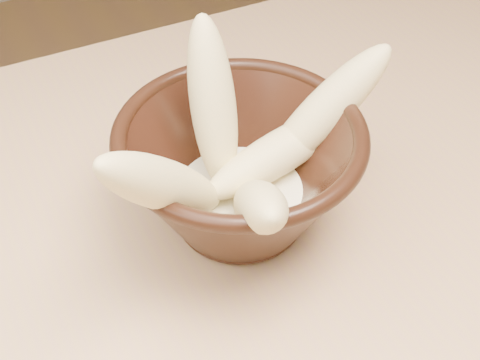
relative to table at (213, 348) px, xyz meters
name	(u,v)px	position (x,y,z in m)	size (l,w,h in m)	color
table	(213,348)	(0.00, 0.00, 0.00)	(1.20, 0.80, 0.75)	tan
bowl	(240,172)	(0.06, 0.06, 0.14)	(0.20, 0.20, 0.11)	black
milk_puddle	(240,195)	(0.06, 0.06, 0.12)	(0.11, 0.11, 0.02)	#F9F2C9
banana_upright	(213,105)	(0.05, 0.10, 0.19)	(0.04, 0.04, 0.15)	#FADF94
banana_left	(166,186)	(-0.02, 0.03, 0.19)	(0.04, 0.04, 0.18)	#FADF94
banana_right	(324,112)	(0.14, 0.07, 0.17)	(0.04, 0.04, 0.15)	#FADF94
banana_across	(280,152)	(0.10, 0.06, 0.15)	(0.04, 0.04, 0.15)	#FADF94
banana_front	(260,206)	(0.04, 0.00, 0.17)	(0.04, 0.04, 0.14)	#FADF94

